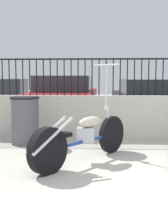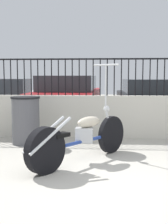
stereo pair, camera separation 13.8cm
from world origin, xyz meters
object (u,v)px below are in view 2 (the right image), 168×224
(motorcycle_blue, at_px, (77,138))
(car_white, at_px, (4,98))
(car_red, at_px, (69,98))
(car_black, at_px, (152,100))
(trash_bin, at_px, (26,120))

(motorcycle_blue, relative_size, car_white, 0.47)
(car_red, xyz_separation_m, car_black, (2.58, -0.24, -0.05))
(motorcycle_blue, xyz_separation_m, car_white, (-2.92, 5.15, 0.26))
(car_white, relative_size, car_black, 0.91)
(car_white, xyz_separation_m, car_black, (4.74, -0.39, 0.00))
(trash_bin, height_order, car_red, car_red)
(trash_bin, xyz_separation_m, car_white, (-1.72, 3.75, 0.17))
(trash_bin, xyz_separation_m, car_black, (3.01, 3.36, 0.17))
(car_red, bearing_deg, motorcycle_blue, -170.12)
(motorcycle_blue, height_order, car_red, motorcycle_blue)
(motorcycle_blue, distance_m, car_white, 5.92)
(motorcycle_blue, distance_m, car_black, 5.10)
(trash_bin, distance_m, car_red, 3.63)
(car_red, bearing_deg, trash_bin, 174.33)
(car_black, bearing_deg, car_white, 83.28)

